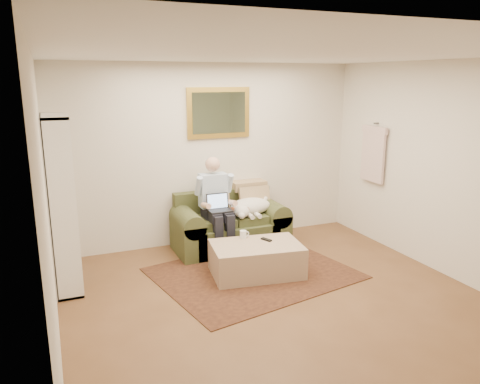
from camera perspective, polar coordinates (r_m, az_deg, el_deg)
room_shell at (r=4.89m, az=4.71°, el=0.86°), size 4.51×5.00×2.61m
rug at (r=5.95m, az=1.65°, el=-9.84°), size 2.60×2.23×0.01m
sofa at (r=6.72m, az=-1.25°, el=-4.57°), size 1.59×0.81×0.95m
seated_man at (r=6.40m, az=-2.78°, el=-1.86°), size 0.52×0.75×1.34m
laptop at (r=6.33m, az=-2.59°, el=-1.71°), size 0.31×0.24×0.22m
sleeping_dog at (r=6.66m, az=1.27°, el=-1.75°), size 0.65×0.41×0.24m
ottoman at (r=5.86m, az=2.01°, el=-8.21°), size 1.18×0.85×0.40m
coffee_mug at (r=5.98m, az=0.39°, el=-5.19°), size 0.08×0.08×0.10m
tv_remote at (r=5.92m, az=3.22°, el=-5.81°), size 0.11×0.16×0.02m
bookshelf at (r=5.65m, az=-20.90°, el=-1.39°), size 0.28×0.80×2.00m
wall_mirror at (r=6.78m, az=-2.61°, el=9.62°), size 0.94×0.04×0.72m
hanging_shirt at (r=7.10m, az=15.93°, el=4.83°), size 0.06×0.52×0.90m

